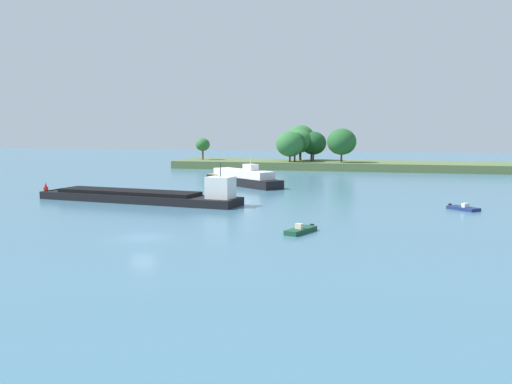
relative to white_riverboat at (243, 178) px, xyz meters
The scene contains 7 objects.
ground_plane 48.70m from the white_riverboat, 85.74° to the right, with size 400.00×400.00×0.00m, color teal.
treeline_island 45.75m from the white_riverboat, 78.95° to the left, with size 81.33×16.76×10.76m.
white_riverboat is the anchor object (origin of this frame).
small_motorboat 41.04m from the white_riverboat, 33.21° to the right, with size 3.96×3.95×0.88m.
fishing_skiff 46.08m from the white_riverboat, 67.78° to the right, with size 2.72×4.49×0.95m.
cargo_barge 26.11m from the white_riverboat, 106.19° to the right, with size 29.97×9.25×5.66m.
channel_buoy_red 32.70m from the white_riverboat, 140.11° to the right, with size 0.70×0.70×1.90m.
Camera 1 is at (22.78, -48.20, 10.12)m, focal length 40.32 mm.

